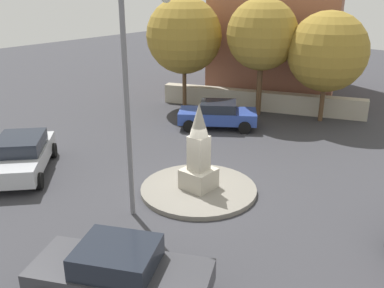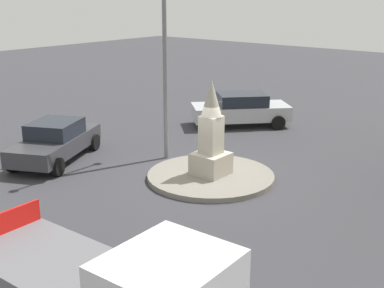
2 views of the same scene
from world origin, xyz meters
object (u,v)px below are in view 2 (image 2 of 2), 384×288
streetlamp (165,35)px  car_dark_grey_near_island (55,141)px  car_silver_parked_left (241,109)px  truck_white_waiting (115,288)px  monument (211,137)px

streetlamp → car_dark_grey_near_island: bearing=-46.9°
car_silver_parked_left → car_dark_grey_near_island: size_ratio=0.97×
truck_white_waiting → car_dark_grey_near_island: bearing=-120.2°
car_silver_parked_left → truck_white_waiting: size_ratio=0.78×
monument → streetlamp: bearing=-104.5°
streetlamp → car_silver_parked_left: bearing=-174.3°
car_silver_parked_left → truck_white_waiting: 15.56m
monument → car_dark_grey_near_island: (2.12, -5.64, -0.70)m
monument → car_dark_grey_near_island: size_ratio=0.69×
monument → car_silver_parked_left: (-6.48, -3.23, -0.66)m
streetlamp → truck_white_waiting: bearing=37.3°
car_silver_parked_left → truck_white_waiting: bearing=26.0°
streetlamp → car_silver_parked_left: 6.94m
car_silver_parked_left → truck_white_waiting: truck_white_waiting is taller
monument → streetlamp: streetlamp is taller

